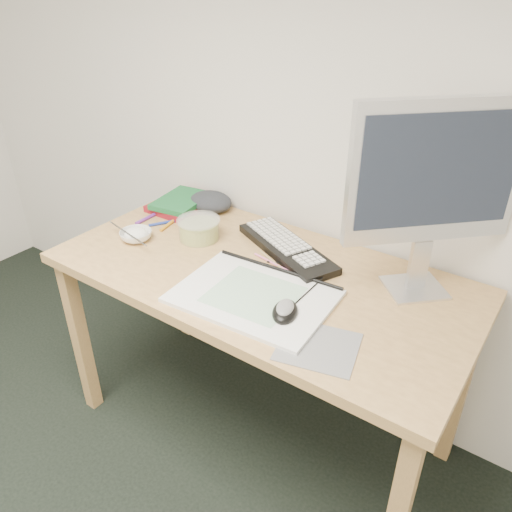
{
  "coord_description": "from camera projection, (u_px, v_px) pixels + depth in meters",
  "views": [
    {
      "loc": [
        1.1,
        0.28,
        1.63
      ],
      "look_at": [
        0.31,
        1.39,
        0.83
      ],
      "focal_mm": 35.0,
      "sensor_mm": 36.0,
      "label": 1
    }
  ],
  "objects": [
    {
      "name": "desk",
      "position": [
        259.0,
        292.0,
        1.69
      ],
      "size": [
        1.4,
        0.7,
        0.75
      ],
      "color": "tan",
      "rests_on": "ground"
    },
    {
      "name": "mousepad",
      "position": [
        318.0,
        347.0,
        1.32
      ],
      "size": [
        0.25,
        0.23,
        0.0
      ],
      "primitive_type": "cube",
      "rotation": [
        0.0,
        0.0,
        0.25
      ],
      "color": "slate",
      "rests_on": "desk"
    },
    {
      "name": "sketchpad",
      "position": [
        253.0,
        296.0,
        1.52
      ],
      "size": [
        0.49,
        0.36,
        0.01
      ],
      "primitive_type": "cube",
      "rotation": [
        0.0,
        0.0,
        0.07
      ],
      "color": "white",
      "rests_on": "desk"
    },
    {
      "name": "keyboard",
      "position": [
        287.0,
        248.0,
        1.76
      ],
      "size": [
        0.46,
        0.32,
        0.03
      ],
      "primitive_type": "cube",
      "rotation": [
        0.0,
        0.0,
        -0.44
      ],
      "color": "black",
      "rests_on": "desk"
    },
    {
      "name": "monitor",
      "position": [
        435.0,
        178.0,
        1.38
      ],
      "size": [
        0.38,
        0.38,
        0.59
      ],
      "rotation": [
        0.0,
        0.0,
        0.78
      ],
      "color": "silver",
      "rests_on": "desk"
    },
    {
      "name": "mouse",
      "position": [
        285.0,
        308.0,
        1.42
      ],
      "size": [
        0.11,
        0.13,
        0.04
      ],
      "primitive_type": "ellipsoid",
      "rotation": [
        0.0,
        0.0,
        0.36
      ],
      "color": "black",
      "rests_on": "sketchpad"
    },
    {
      "name": "rice_bowl",
      "position": [
        136.0,
        236.0,
        1.83
      ],
      "size": [
        0.12,
        0.12,
        0.04
      ],
      "primitive_type": "imported",
      "rotation": [
        0.0,
        0.0,
        0.02
      ],
      "color": "silver",
      "rests_on": "desk"
    },
    {
      "name": "chopsticks",
      "position": [
        128.0,
        234.0,
        1.8
      ],
      "size": [
        0.24,
        0.07,
        0.02
      ],
      "primitive_type": "cylinder",
      "rotation": [
        0.0,
        1.57,
        -0.21
      ],
      "color": "silver",
      "rests_on": "rice_bowl"
    },
    {
      "name": "fruit_tub",
      "position": [
        199.0,
        229.0,
        1.83
      ],
      "size": [
        0.2,
        0.2,
        0.08
      ],
      "primitive_type": "cylinder",
      "rotation": [
        0.0,
        0.0,
        0.29
      ],
      "color": "#F0E654",
      "rests_on": "desk"
    },
    {
      "name": "book_red",
      "position": [
        183.0,
        204.0,
        2.09
      ],
      "size": [
        0.2,
        0.26,
        0.03
      ],
      "primitive_type": "cube",
      "rotation": [
        0.0,
        0.0,
        0.0
      ],
      "color": "maroon",
      "rests_on": "desk"
    },
    {
      "name": "book_green",
      "position": [
        182.0,
        201.0,
        2.06
      ],
      "size": [
        0.2,
        0.26,
        0.02
      ],
      "primitive_type": "cube",
      "rotation": [
        0.0,
        0.0,
        0.15
      ],
      "color": "#175F2F",
      "rests_on": "book_red"
    },
    {
      "name": "cloth_lump",
      "position": [
        211.0,
        202.0,
        2.06
      ],
      "size": [
        0.18,
        0.15,
        0.06
      ],
      "primitive_type": "ellipsoid",
      "rotation": [
        0.0,
        0.0,
        -0.17
      ],
      "color": "#292C32",
      "rests_on": "desk"
    },
    {
      "name": "pencil_pink",
      "position": [
        275.0,
        264.0,
        1.68
      ],
      "size": [
        0.19,
        0.05,
        0.01
      ],
      "primitive_type": "cylinder",
      "rotation": [
        0.0,
        1.57,
        -0.19
      ],
      "color": "pink",
      "rests_on": "desk"
    },
    {
      "name": "pencil_tan",
      "position": [
        275.0,
        263.0,
        1.69
      ],
      "size": [
        0.18,
        0.09,
        0.01
      ],
      "primitive_type": "cylinder",
      "rotation": [
        0.0,
        1.57,
        -0.44
      ],
      "color": "tan",
      "rests_on": "desk"
    },
    {
      "name": "pencil_black",
      "position": [
        290.0,
        264.0,
        1.68
      ],
      "size": [
        0.15,
        0.07,
        0.01
      ],
      "primitive_type": "cylinder",
      "rotation": [
        0.0,
        1.57,
        0.4
      ],
      "color": "black",
      "rests_on": "desk"
    },
    {
      "name": "marker_blue",
      "position": [
        164.0,
        223.0,
        1.95
      ],
      "size": [
        0.07,
        0.11,
        0.01
      ],
      "primitive_type": "cylinder",
      "rotation": [
        0.0,
        1.57,
        1.02
      ],
      "color": "#1C329C",
      "rests_on": "desk"
    },
    {
      "name": "marker_orange",
      "position": [
        170.0,
        223.0,
        1.95
      ],
      "size": [
        0.04,
        0.13,
        0.01
      ],
      "primitive_type": "cylinder",
      "rotation": [
        0.0,
        1.57,
        1.77
      ],
      "color": "orange",
      "rests_on": "desk"
    },
    {
      "name": "marker_purple",
      "position": [
        149.0,
        217.0,
        1.99
      ],
      "size": [
        0.02,
        0.15,
        0.01
      ],
      "primitive_type": "cylinder",
      "rotation": [
        0.0,
        1.57,
        1.59
      ],
      "color": "#6C2A9C",
      "rests_on": "desk"
    }
  ]
}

